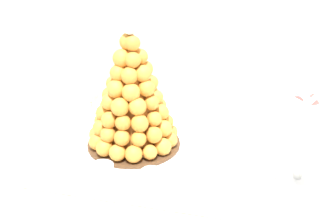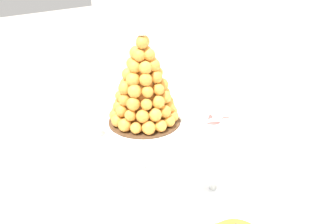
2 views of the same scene
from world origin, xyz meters
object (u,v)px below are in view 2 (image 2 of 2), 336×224
dessert_cup_left (79,115)px  wine_glass (146,78)px  dessert_cup_centre (111,144)px  serving_tray (133,133)px  croquembouche (143,86)px  dessert_cup_mid_right (135,161)px  dessert_cup_mid_left (93,130)px  macaron_goblet (216,146)px

dessert_cup_left → wine_glass: 0.33m
wine_glass → dessert_cup_centre: bearing=-47.7°
serving_tray → croquembouche: 0.17m
croquembouche → dessert_cup_mid_right: size_ratio=6.02×
dessert_cup_centre → dessert_cup_mid_right: size_ratio=0.86×
serving_tray → dessert_cup_mid_left: (-0.06, -0.13, 0.03)m
macaron_goblet → serving_tray: bearing=-177.8°
dessert_cup_mid_right → dessert_cup_mid_left: bearing=-175.6°
dessert_cup_left → wine_glass: bearing=96.1°
dessert_cup_left → dessert_cup_mid_left: (0.13, -0.01, -0.00)m
dessert_cup_mid_left → macaron_goblet: size_ratio=0.25×
serving_tray → wine_glass: bearing=138.6°
dessert_cup_mid_left → wine_glass: bearing=116.9°
dessert_cup_left → dessert_cup_mid_left: bearing=-3.8°
croquembouche → macaron_goblet: 0.47m
croquembouche → dessert_cup_mid_left: croquembouche is taller
croquembouche → wine_glass: 0.23m
dessert_cup_left → dessert_cup_mid_right: dessert_cup_left is taller
dessert_cup_centre → wine_glass: wine_glass is taller
croquembouche → dessert_cup_centre: 0.26m
dessert_cup_mid_right → wine_glass: bearing=143.8°
serving_tray → dessert_cup_left: bearing=-147.8°
dessert_cup_mid_left → dessert_cup_left: bearing=176.2°
dessert_cup_left → wine_glass: wine_glass is taller
serving_tray → dessert_cup_mid_right: bearing=-29.2°
dessert_cup_centre → wine_glass: (-0.30, 0.32, 0.07)m
croquembouche → dessert_cup_centre: bearing=-60.6°
serving_tray → dessert_cup_centre: bearing=-61.5°
croquembouche → dessert_cup_left: size_ratio=7.14×
croquembouche → macaron_goblet: (0.47, -0.06, -0.01)m
dessert_cup_mid_right → macaron_goblet: size_ratio=0.26×
croquembouche → macaron_goblet: bearing=-7.2°
dessert_cup_mid_right → macaron_goblet: 0.28m
dessert_cup_centre → serving_tray: bearing=118.5°
dessert_cup_left → dessert_cup_mid_right: bearing=1.6°
dessert_cup_mid_right → wine_glass: 0.53m
croquembouche → dessert_cup_centre: (0.11, -0.20, -0.12)m
dessert_cup_mid_left → dessert_cup_mid_right: (0.26, 0.02, -0.00)m
macaron_goblet → dessert_cup_centre: bearing=-158.5°
dessert_cup_mid_left → dessert_cup_centre: size_ratio=1.12×
dessert_cup_centre → macaron_goblet: bearing=21.5°
serving_tray → wine_glass: 0.32m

